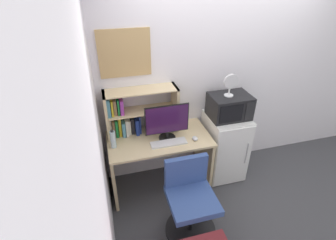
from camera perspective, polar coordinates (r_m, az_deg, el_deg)
name	(u,v)px	position (r m, az deg, el deg)	size (l,w,h in m)	color
wall_back	(251,75)	(3.57, 18.18, 9.63)	(6.40, 0.04, 2.60)	silver
wall_left	(99,199)	(1.67, -15.29, -16.75)	(0.04, 4.40, 2.60)	silver
desk	(160,154)	(3.18, -1.91, -7.52)	(1.22, 0.64, 0.77)	beige
hutch_bookshelf	(131,114)	(3.03, -8.35, 1.43)	(0.85, 0.26, 0.56)	beige
monitor	(167,121)	(2.90, -0.21, -0.29)	(0.51, 0.20, 0.44)	black
keyboard	(169,143)	(2.93, 0.16, -5.17)	(0.42, 0.13, 0.02)	silver
computer_mouse	(195,138)	(3.01, 6.08, -4.12)	(0.06, 0.09, 0.04)	silver
water_bottle	(113,139)	(2.89, -12.20, -4.23)	(0.06, 0.06, 0.23)	silver
mini_fridge	(224,146)	(3.52, 12.45, -5.61)	(0.49, 0.56, 0.90)	white
microwave	(229,106)	(3.21, 13.61, 3.01)	(0.49, 0.37, 0.29)	black
desk_fan	(231,84)	(3.07, 13.84, 7.92)	(0.18, 0.11, 0.27)	silver
desk_chair	(190,203)	(2.82, 4.97, -18.05)	(0.55, 0.55, 0.86)	black
wall_corkboard	(125,54)	(2.86, -9.69, 14.47)	(0.57, 0.02, 0.52)	tan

